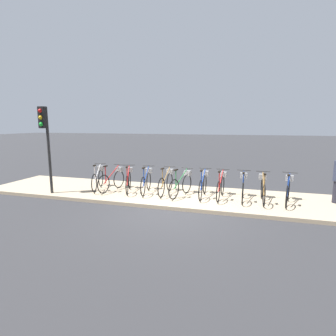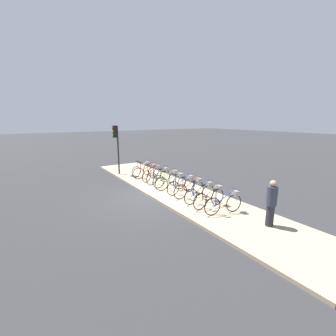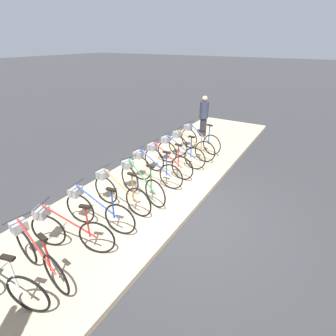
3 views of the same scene
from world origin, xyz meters
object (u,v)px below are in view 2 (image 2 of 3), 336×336
Objects in this scene: parked_bicycle_0 at (143,169)px; parked_bicycle_5 at (172,181)px; parked_bicycle_4 at (168,178)px; parked_bicycle_3 at (160,175)px; parked_bicycle_10 at (225,202)px; parked_bicycle_1 at (147,171)px; parked_bicycle_2 at (153,173)px; parked_bicycle_8 at (201,192)px; pedestrian at (271,202)px; parked_bicycle_9 at (211,196)px; traffic_light at (116,139)px; parked_bicycle_7 at (191,188)px; parked_bicycle_6 at (183,185)px.

parked_bicycle_0 is 1.00× the size of parked_bicycle_5.
parked_bicycle_0 is at bearing -178.46° from parked_bicycle_4.
parked_bicycle_10 is at bearing -0.15° from parked_bicycle_3.
parked_bicycle_1 is 0.65m from parked_bicycle_2.
pedestrian is at bearing 8.93° from parked_bicycle_8.
parked_bicycle_4 is 3.37m from parked_bicycle_9.
parked_bicycle_1 is 0.53× the size of traffic_light.
parked_bicycle_7 is 1.37m from parked_bicycle_9.
parked_bicycle_3 is (0.73, 0.02, 0.00)m from parked_bicycle_2.
parked_bicycle_9 is at bearing -4.23° from parked_bicycle_8.
parked_bicycle_5 is 2.11m from parked_bicycle_8.
parked_bicycle_2 is at bearing -178.95° from parked_bicycle_6.
parked_bicycle_2 is 0.95× the size of parked_bicycle_6.
parked_bicycle_5 is 1.38m from parked_bicycle_7.
parked_bicycle_5 is 5.11m from pedestrian.
parked_bicycle_1 is at bearing -177.17° from parked_bicycle_4.
parked_bicycle_0 is 4.18m from parked_bicycle_6.
parked_bicycle_7 is 1.05× the size of pedestrian.
parked_bicycle_1 is 1.04× the size of pedestrian.
parked_bicycle_3 is 4.01m from traffic_light.
parked_bicycle_0 is at bearing -179.81° from parked_bicycle_2.
parked_bicycle_4 is at bearing 179.09° from parked_bicycle_10.
pedestrian is at bearing 12.43° from parked_bicycle_9.
traffic_light is at bearing -171.65° from parked_bicycle_10.
parked_bicycle_4 and parked_bicycle_5 have the same top height.
parked_bicycle_7 is (4.80, 0.04, 0.00)m from parked_bicycle_0.
parked_bicycle_8 is 7.20m from traffic_light.
pedestrian is (2.95, 0.46, 0.38)m from parked_bicycle_8.
parked_bicycle_1 is 2.15m from parked_bicycle_4.
parked_bicycle_8 is at bearing 2.45° from parked_bicycle_5.
pedestrian is (2.32, 0.51, 0.38)m from parked_bicycle_9.
parked_bicycle_4 is at bearing 179.03° from parked_bicycle_8.
parked_bicycle_4 is (0.77, 0.05, 0.00)m from parked_bicycle_3.
parked_bicycle_5 is at bearing -171.04° from parked_bicycle_6.
traffic_light is at bearing -167.08° from parked_bicycle_6.
parked_bicycle_0 is 1.02× the size of parked_bicycle_2.
parked_bicycle_8 is at bearing 175.77° from parked_bicycle_9.
parked_bicycle_9 is (2.75, 0.04, 0.00)m from parked_bicycle_5.
parked_bicycle_7 is (0.62, -0.01, 0.00)m from parked_bicycle_6.
parked_bicycle_9 is at bearing 8.99° from traffic_light.
parked_bicycle_2 and parked_bicycle_4 have the same top height.
parked_bicycle_9 is 0.53× the size of traffic_light.
parked_bicycle_10 is (2.77, -0.05, 0.00)m from parked_bicycle_6.
parked_bicycle_9 is at bearing 0.13° from parked_bicycle_1.
parked_bicycle_3 and parked_bicycle_7 have the same top height.
parked_bicycle_5 is at bearing -1.77° from parked_bicycle_2.
parked_bicycle_7 is at bearing 1.03° from parked_bicycle_1.
traffic_light is at bearing -159.94° from parked_bicycle_3.
parked_bicycle_0 is at bearing -179.70° from parked_bicycle_8.
pedestrian reaches higher than parked_bicycle_9.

